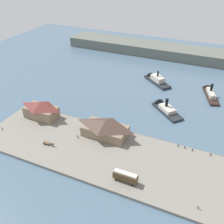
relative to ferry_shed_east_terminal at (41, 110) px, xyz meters
name	(u,v)px	position (x,y,z in m)	size (l,w,h in m)	color
ground_plane	(119,126)	(39.35, 10.42, -5.65)	(320.00, 320.00, 0.00)	slate
quay_promenade	(100,152)	(39.35, -11.58, -5.05)	(110.00, 36.00, 1.20)	gray
seawall_edge	(117,129)	(39.35, 6.82, -5.15)	(110.00, 0.80, 1.00)	#666159
ferry_shed_east_terminal	(41,110)	(0.00, 0.00, 0.00)	(16.92, 9.53, 8.76)	#847056
ferry_shed_customs_shed	(105,128)	(36.67, -0.40, -0.32)	(20.91, 11.45, 8.11)	#847056
street_tram	(125,176)	(55.94, -23.15, -1.98)	(9.35, 2.90, 4.21)	#4C381E
horse_cart	(49,143)	(16.90, -17.54, -3.52)	(5.85, 1.32, 1.87)	brown
pedestrian_near_west_shed	(198,207)	(82.87, -24.56, -3.71)	(0.40, 0.40, 1.62)	#3D4C42
pedestrian_near_east_shed	(78,136)	(25.97, -7.64, -3.68)	(0.42, 0.42, 1.69)	#3D4C42
pedestrian_at_waters_edge	(2,128)	(-10.61, -17.31, -3.71)	(0.40, 0.40, 1.61)	#3D4C42
mooring_post_center_west	(192,150)	(76.00, 4.88, -4.00)	(0.44, 0.44, 0.90)	black
mooring_post_east	(211,155)	(83.54, 5.08, -4.00)	(0.44, 0.44, 0.90)	black
mooring_post_center_east	(185,147)	(72.69, 5.31, -4.00)	(0.44, 0.44, 0.90)	black
mooring_post_west	(178,145)	(69.66, 5.46, -4.00)	(0.44, 0.44, 0.90)	black
ferry_approaching_east	(164,107)	(55.21, 35.60, -4.50)	(21.22, 20.00, 10.08)	#23282D
ferry_approaching_west	(155,79)	(40.56, 68.44, -4.08)	(22.41, 20.25, 10.39)	#23282D
ferry_near_quay	(210,92)	(76.18, 64.54, -4.43)	(12.82, 25.75, 9.33)	black
far_headland	(172,52)	(39.35, 120.42, -1.65)	(180.00, 24.00, 8.00)	#60665B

